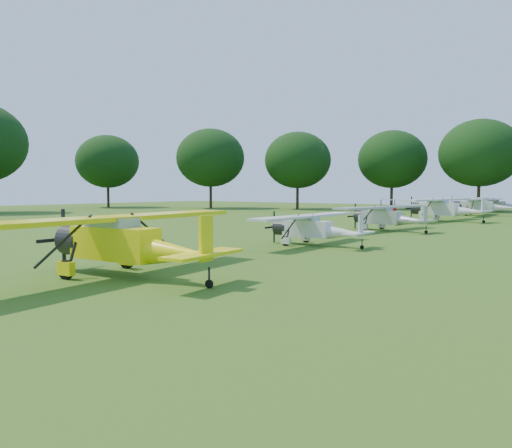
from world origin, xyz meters
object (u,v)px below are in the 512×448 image
Objects in this scene: aircraft_2 at (126,239)px; aircraft_6 at (481,205)px; aircraft_4 at (387,215)px; aircraft_5 at (444,207)px; golf_cart at (387,209)px; aircraft_7 at (498,204)px; aircraft_3 at (314,226)px.

aircraft_2 reaches higher than aircraft_6.
aircraft_4 is at bearing 85.90° from aircraft_2.
aircraft_5 reaches higher than golf_cart.
aircraft_2 is at bearing -94.92° from aircraft_6.
aircraft_4 is at bearing -82.18° from aircraft_5.
aircraft_5 is at bearing -65.51° from golf_cart.
aircraft_2 is 4.93× the size of golf_cart.
aircraft_4 reaches higher than golf_cart.
aircraft_2 is 64.07m from aircraft_7.
aircraft_7 is 18.17m from golf_cart.
aircraft_3 is 0.94× the size of aircraft_7.
aircraft_3 is 38.76m from aircraft_6.
aircraft_7 is (-0.34, 25.63, -0.26)m from aircraft_5.
aircraft_5 is (-0.53, 25.76, 0.32)m from aircraft_3.
aircraft_5 is (0.03, 14.04, 0.23)m from aircraft_4.
aircraft_2 is 24.39m from aircraft_4.
aircraft_4 is 39.68m from aircraft_7.
aircraft_2 is 0.99× the size of aircraft_5.
aircraft_6 is at bearing -91.33° from aircraft_7.
aircraft_7 is at bearing 100.15° from aircraft_4.
aircraft_2 is 38.43m from aircraft_5.
aircraft_5 is 4.99× the size of golf_cart.
aircraft_7 is at bearing 85.68° from aircraft_2.
aircraft_4 is 0.88× the size of aircraft_6.
aircraft_2 reaches higher than aircraft_3.
golf_cart is (-10.41, -2.75, -0.71)m from aircraft_6.
aircraft_4 is at bearing -94.29° from aircraft_7.
aircraft_6 reaches higher than aircraft_3.
aircraft_6 reaches higher than aircraft_4.
aircraft_3 is at bearing -93.50° from golf_cart.
aircraft_6 is 12.66m from aircraft_7.
aircraft_5 is 1.06× the size of aircraft_6.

